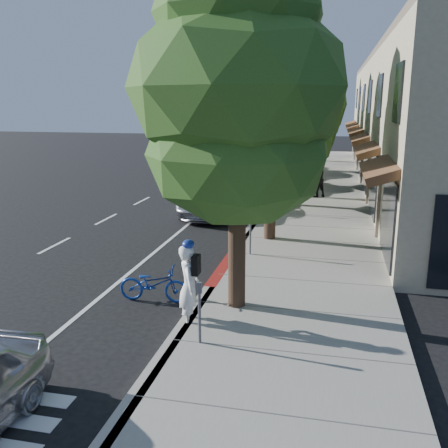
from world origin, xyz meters
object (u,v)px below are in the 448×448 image
(street_tree_5, at_px, (310,100))
(dark_suv_far, at_px, (276,158))
(dark_sedan, at_px, (269,175))
(white_pickup, at_px, (279,163))
(cyclist, at_px, (189,286))
(street_tree_3, at_px, (299,106))
(pedestrian, at_px, (317,179))
(street_tree_2, at_px, (289,110))
(silver_suv, at_px, (218,197))
(street_tree_0, at_px, (238,94))
(street_tree_4, at_px, (305,108))
(bicycle, at_px, (154,284))
(street_tree_1, at_px, (273,103))

(street_tree_5, height_order, dark_suv_far, street_tree_5)
(street_tree_5, height_order, dark_sedan, street_tree_5)
(street_tree_5, relative_size, white_pickup, 1.26)
(cyclist, height_order, dark_suv_far, cyclist)
(street_tree_3, height_order, pedestrian, street_tree_3)
(street_tree_2, relative_size, dark_sedan, 1.42)
(white_pickup, relative_size, pedestrian, 3.47)
(silver_suv, bearing_deg, street_tree_0, -72.47)
(street_tree_4, distance_m, white_pickup, 4.36)
(street_tree_4, height_order, cyclist, street_tree_4)
(street_tree_5, bearing_deg, dark_suv_far, -112.55)
(street_tree_4, bearing_deg, white_pickup, -121.37)
(street_tree_3, distance_m, cyclist, 19.36)
(street_tree_3, distance_m, street_tree_4, 6.00)
(street_tree_3, height_order, cyclist, street_tree_3)
(street_tree_4, xyz_separation_m, cyclist, (-0.85, -25.00, -3.42))
(dark_suv_far, bearing_deg, pedestrian, -71.25)
(cyclist, xyz_separation_m, bicycle, (-1.24, 1.13, -0.47))
(street_tree_5, relative_size, pedestrian, 4.37)
(street_tree_0, bearing_deg, bicycle, 176.44)
(street_tree_3, distance_m, street_tree_5, 12.01)
(bicycle, bearing_deg, dark_sedan, -5.68)
(dark_suv_far, bearing_deg, dark_sedan, -83.94)
(silver_suv, distance_m, dark_suv_far, 15.10)
(street_tree_1, height_order, pedestrian, street_tree_1)
(street_tree_3, relative_size, silver_suv, 1.42)
(street_tree_2, distance_m, street_tree_3, 6.00)
(dark_suv_far, bearing_deg, street_tree_0, -83.56)
(silver_suv, bearing_deg, street_tree_4, 80.76)
(street_tree_5, distance_m, white_pickup, 9.31)
(street_tree_0, distance_m, bicycle, 4.95)
(street_tree_2, bearing_deg, bicycle, -99.98)
(street_tree_3, relative_size, cyclist, 4.14)
(street_tree_1, xyz_separation_m, white_pickup, (-1.40, 15.70, -3.83))
(street_tree_2, bearing_deg, street_tree_1, -90.00)
(bicycle, bearing_deg, silver_suv, 0.74)
(white_pickup, bearing_deg, street_tree_1, -80.45)
(street_tree_3, xyz_separation_m, dark_sedan, (-1.40, -1.50, -3.68))
(bicycle, distance_m, pedestrian, 14.45)
(street_tree_4, bearing_deg, street_tree_1, -90.00)
(street_tree_0, distance_m, cyclist, 4.23)
(dark_suv_far, bearing_deg, street_tree_1, -82.11)
(street_tree_4, xyz_separation_m, dark_suv_far, (-2.04, 1.08, -3.52))
(cyclist, relative_size, white_pickup, 0.29)
(dark_sedan, height_order, dark_suv_far, dark_sedan)
(street_tree_3, distance_m, bicycle, 18.45)
(dark_sedan, xyz_separation_m, dark_suv_far, (-0.64, 8.58, -0.03))
(street_tree_4, relative_size, white_pickup, 1.14)
(street_tree_4, xyz_separation_m, pedestrian, (1.29, -9.84, -3.29))
(cyclist, distance_m, silver_suv, 11.17)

